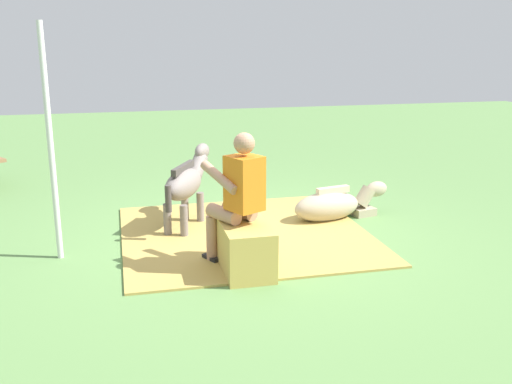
{
  "coord_description": "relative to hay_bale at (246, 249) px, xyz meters",
  "views": [
    {
      "loc": [
        -6.12,
        1.37,
        2.21
      ],
      "look_at": [
        -0.06,
        -0.08,
        0.55
      ],
      "focal_mm": 41.05,
      "sensor_mm": 36.0,
      "label": 1
    }
  ],
  "objects": [
    {
      "name": "hay_bale",
      "position": [
        0.0,
        0.0,
        0.0
      ],
      "size": [
        0.72,
        0.45,
        0.48
      ],
      "primitive_type": "cube",
      "color": "tan",
      "rests_on": "ground"
    },
    {
      "name": "pony_lying",
      "position": [
        1.4,
        -1.43,
        -0.05
      ],
      "size": [
        0.57,
        1.36,
        0.42
      ],
      "color": "tan",
      "rests_on": "ground"
    },
    {
      "name": "hay_patch",
      "position": [
        1.08,
        -0.23,
        -0.23
      ],
      "size": [
        2.72,
        2.77,
        0.02
      ],
      "primitive_type": "cube",
      "color": "tan",
      "rests_on": "ground"
    },
    {
      "name": "ground_plane",
      "position": [
        0.97,
        -0.24,
        -0.24
      ],
      "size": [
        24.0,
        24.0,
        0.0
      ],
      "primitive_type": "plane",
      "color": "#608C4C"
    },
    {
      "name": "tent_pole_left",
      "position": [
        0.83,
        1.78,
        0.94
      ],
      "size": [
        0.06,
        0.06,
        2.36
      ],
      "primitive_type": "cylinder",
      "color": "silver",
      "rests_on": "ground"
    },
    {
      "name": "pony_standing",
      "position": [
        1.53,
        0.38,
        0.31
      ],
      "size": [
        1.24,
        0.79,
        0.91
      ],
      "color": "slate",
      "rests_on": "ground"
    },
    {
      "name": "person_seated",
      "position": [
        0.15,
        0.05,
        0.51
      ],
      "size": [
        0.72,
        0.59,
        1.36
      ],
      "color": "tan",
      "rests_on": "ground"
    }
  ]
}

